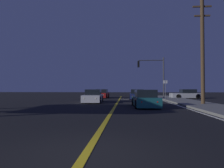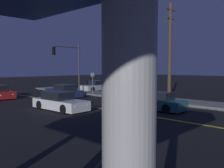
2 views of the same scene
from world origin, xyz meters
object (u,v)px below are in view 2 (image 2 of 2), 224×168
car_side_waiting_white (60,102)px  traffic_signal_near_right (70,61)px  car_following_oncoming_silver (96,86)px  street_sign_corner (93,80)px  car_mid_block_navy (64,92)px  car_far_approaching_teal (155,102)px  utility_pole_right (170,51)px

car_side_waiting_white → traffic_signal_near_right: traffic_signal_near_right is taller
car_following_oncoming_silver → street_sign_corner: (-3.71, -3.45, 1.13)m
car_mid_block_navy → car_side_waiting_white: size_ratio=0.98×
car_far_approaching_teal → street_sign_corner: bearing=68.9°
traffic_signal_near_right → utility_pole_right: bearing=101.5°
car_side_waiting_white → car_following_oncoming_silver: bearing=-145.3°
street_sign_corner → car_far_approaching_teal: bearing=-108.5°
car_side_waiting_white → street_sign_corner: street_sign_corner is taller
car_mid_block_navy → traffic_signal_near_right: (2.58, 2.26, 3.36)m
car_mid_block_navy → street_sign_corner: 3.82m
car_far_approaching_teal → traffic_signal_near_right: size_ratio=0.79×
street_sign_corner → traffic_signal_near_right: bearing=110.1°
car_mid_block_navy → street_sign_corner: size_ratio=1.81×
car_mid_block_navy → traffic_signal_near_right: traffic_signal_near_right is taller
car_following_oncoming_silver → car_far_approaching_teal: (-7.34, -14.30, -0.00)m
traffic_signal_near_right → street_sign_corner: bearing=110.1°
traffic_signal_near_right → utility_pole_right: 12.18m
car_far_approaching_teal → car_side_waiting_white: bearing=131.2°
car_side_waiting_white → utility_pole_right: size_ratio=0.52×
car_side_waiting_white → car_far_approaching_teal: bearing=131.5°
car_mid_block_navy → car_far_approaching_teal: (-0.02, -11.40, -0.00)m
car_mid_block_navy → street_sign_corner: (3.60, -0.54, 1.13)m
utility_pole_right → car_mid_block_navy: bearing=117.4°
car_following_oncoming_silver → street_sign_corner: street_sign_corner is taller
car_following_oncoming_silver → utility_pole_right: size_ratio=0.50×
car_side_waiting_white → traffic_signal_near_right: bearing=-133.5°
traffic_signal_near_right → street_sign_corner: traffic_signal_near_right is taller
car_side_waiting_white → car_far_approaching_teal: 7.06m
car_mid_block_navy → car_following_oncoming_silver: size_ratio=1.03×
street_sign_corner → car_following_oncoming_silver: bearing=42.9°
car_mid_block_navy → utility_pole_right: (5.00, -9.65, 4.10)m
car_following_oncoming_silver → car_mid_block_navy: bearing=109.2°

